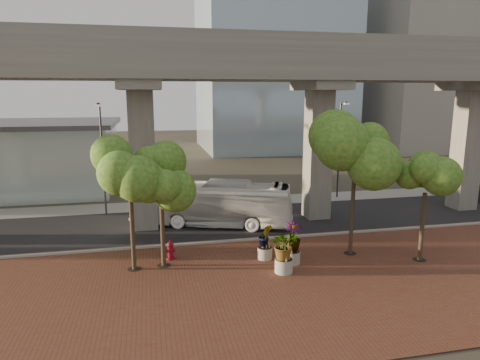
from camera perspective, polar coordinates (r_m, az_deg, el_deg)
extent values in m
plane|color=#312E24|center=(27.94, 0.03, -6.84)|extent=(160.00, 160.00, 0.00)
cube|color=brown|center=(20.71, 4.79, -13.53)|extent=(70.00, 13.00, 0.06)
cube|color=black|center=(29.80, -0.78, -5.62)|extent=(90.00, 8.00, 0.04)
cube|color=gray|center=(26.07, 0.96, -8.02)|extent=(70.00, 0.25, 0.16)
cube|color=gray|center=(35.01, -2.54, -3.02)|extent=(90.00, 3.00, 0.06)
cube|color=gray|center=(26.99, -0.15, 15.13)|extent=(72.00, 2.40, 1.80)
cube|color=gray|center=(30.12, -1.45, 14.74)|extent=(72.00, 2.40, 1.80)
cube|color=gray|center=(26.05, 0.37, 18.35)|extent=(72.00, 0.12, 1.00)
cube|color=gray|center=(31.31, -1.85, 17.18)|extent=(72.00, 0.12, 1.00)
cube|color=gray|center=(75.79, 23.70, 12.93)|extent=(18.00, 16.00, 24.00)
imported|color=white|center=(28.79, -3.74, -3.19)|extent=(11.00, 6.10, 3.01)
cylinder|color=maroon|center=(23.59, -9.23, -10.23)|extent=(0.46, 0.46, 0.10)
cylinder|color=maroon|center=(23.45, -9.26, -9.38)|extent=(0.31, 0.31, 0.75)
sphere|color=maroon|center=(23.32, -9.29, -8.52)|extent=(0.36, 0.36, 0.36)
cylinder|color=maroon|center=(23.27, -9.30, -8.13)|extent=(0.10, 0.10, 0.13)
cylinder|color=maroon|center=(23.43, -9.26, -9.23)|extent=(0.52, 0.21, 0.21)
cylinder|color=gray|center=(21.67, 5.85, -11.30)|extent=(0.89, 0.89, 0.69)
imported|color=#275817|center=(21.28, 5.91, -8.59)|extent=(1.98, 1.98, 1.49)
cylinder|color=#ABA39B|center=(22.81, 6.95, -10.18)|extent=(0.84, 0.84, 0.66)
imported|color=#275817|center=(22.43, 7.02, -7.56)|extent=(2.06, 2.06, 1.55)
cylinder|color=#AFA79E|center=(23.29, 3.33, -9.70)|extent=(0.80, 0.80, 0.62)
imported|color=#275817|center=(22.96, 3.36, -7.43)|extent=(1.77, 1.77, 1.33)
cylinder|color=#3F3524|center=(22.04, -14.13, -6.89)|extent=(0.22, 0.22, 3.80)
cylinder|color=black|center=(22.70, -13.90, -11.44)|extent=(0.70, 0.70, 0.01)
cylinder|color=#3F3524|center=(22.23, -10.28, -7.04)|extent=(0.22, 0.22, 3.45)
cylinder|color=black|center=(22.83, -10.12, -11.14)|extent=(0.70, 0.70, 0.01)
cylinder|color=#3F3524|center=(24.19, 14.70, -4.85)|extent=(0.22, 0.22, 4.14)
cylinder|color=black|center=(24.84, 14.46, -9.44)|extent=(0.70, 0.70, 0.01)
cylinder|color=#3F3524|center=(24.52, 23.11, -5.78)|extent=(0.22, 0.22, 3.66)
cylinder|color=black|center=(25.09, 22.78, -9.77)|extent=(0.70, 0.70, 0.01)
cylinder|color=#302F35|center=(32.24, -17.81, 2.50)|extent=(0.14, 0.14, 8.04)
cube|color=#302F35|center=(31.40, -18.35, 9.62)|extent=(0.15, 1.01, 0.15)
cube|color=silver|center=(30.91, -18.43, 9.41)|extent=(0.40, 0.20, 0.12)
cylinder|color=#2C2B30|center=(36.97, 13.06, 3.82)|extent=(0.14, 0.14, 8.04)
cube|color=#2C2B30|center=(36.22, 13.69, 10.03)|extent=(0.15, 1.00, 0.15)
cube|color=silver|center=(35.77, 14.03, 9.84)|extent=(0.40, 0.20, 0.12)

